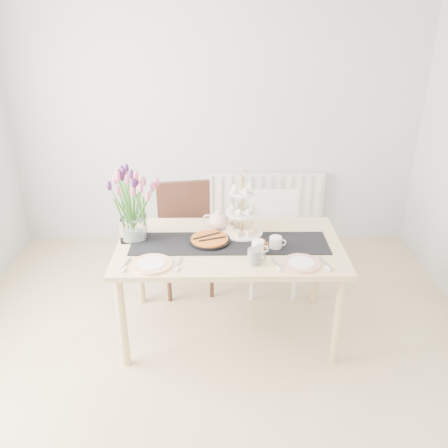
{
  "coord_description": "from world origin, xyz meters",
  "views": [
    {
      "loc": [
        0.03,
        -2.32,
        2.32
      ],
      "look_at": [
        0.06,
        0.62,
        0.93
      ],
      "focal_mm": 38.0,
      "sensor_mm": 36.0,
      "label": 1
    }
  ],
  "objects_px": {
    "mug_orange": "(259,247)",
    "mug_white": "(258,248)",
    "teapot": "(219,221)",
    "chair_white": "(273,234)",
    "tulip_vase": "(131,194)",
    "mug_grey": "(254,257)",
    "plate_left": "(152,264)",
    "chair_brown": "(186,228)",
    "plate_right": "(301,263)",
    "cake_stand": "(242,218)",
    "cream_jug": "(276,243)",
    "radiator": "(264,201)",
    "dining_table": "(229,253)",
    "tart_tin": "(210,240)"
  },
  "relations": [
    {
      "from": "radiator",
      "to": "teapot",
      "type": "xyz_separation_m",
      "value": [
        -0.47,
        -1.29,
        0.38
      ]
    },
    {
      "from": "teapot",
      "to": "tart_tin",
      "type": "distance_m",
      "value": 0.22
    },
    {
      "from": "chair_white",
      "to": "cream_jug",
      "type": "relative_size",
      "value": 9.99
    },
    {
      "from": "dining_table",
      "to": "cream_jug",
      "type": "xyz_separation_m",
      "value": [
        0.32,
        -0.07,
        0.12
      ]
    },
    {
      "from": "dining_table",
      "to": "tart_tin",
      "type": "distance_m",
      "value": 0.17
    },
    {
      "from": "tulip_vase",
      "to": "teapot",
      "type": "height_order",
      "value": "tulip_vase"
    },
    {
      "from": "teapot",
      "to": "mug_white",
      "type": "bearing_deg",
      "value": -36.29
    },
    {
      "from": "cream_jug",
      "to": "mug_white",
      "type": "xyz_separation_m",
      "value": [
        -0.13,
        -0.09,
        0.01
      ]
    },
    {
      "from": "dining_table",
      "to": "tart_tin",
      "type": "height_order",
      "value": "tart_tin"
    },
    {
      "from": "chair_brown",
      "to": "cake_stand",
      "type": "bearing_deg",
      "value": -58.55
    },
    {
      "from": "chair_brown",
      "to": "teapot",
      "type": "relative_size",
      "value": 3.86
    },
    {
      "from": "mug_orange",
      "to": "plate_right",
      "type": "xyz_separation_m",
      "value": [
        0.27,
        -0.15,
        -0.04
      ]
    },
    {
      "from": "tulip_vase",
      "to": "cake_stand",
      "type": "bearing_deg",
      "value": 5.47
    },
    {
      "from": "chair_white",
      "to": "tart_tin",
      "type": "distance_m",
      "value": 0.88
    },
    {
      "from": "mug_grey",
      "to": "mug_white",
      "type": "height_order",
      "value": "mug_grey"
    },
    {
      "from": "radiator",
      "to": "cream_jug",
      "type": "xyz_separation_m",
      "value": [
        -0.08,
        -1.59,
        0.34
      ]
    },
    {
      "from": "mug_orange",
      "to": "mug_white",
      "type": "bearing_deg",
      "value": -145.48
    },
    {
      "from": "chair_brown",
      "to": "mug_white",
      "type": "relative_size",
      "value": 9.37
    },
    {
      "from": "cream_jug",
      "to": "chair_brown",
      "type": "bearing_deg",
      "value": 141.84
    },
    {
      "from": "mug_white",
      "to": "plate_left",
      "type": "relative_size",
      "value": 0.37
    },
    {
      "from": "chair_white",
      "to": "cream_jug",
      "type": "xyz_separation_m",
      "value": [
        -0.07,
        -0.73,
        0.29
      ]
    },
    {
      "from": "tart_tin",
      "to": "mug_orange",
      "type": "xyz_separation_m",
      "value": [
        0.34,
        -0.16,
        0.03
      ]
    },
    {
      "from": "chair_brown",
      "to": "mug_white",
      "type": "bearing_deg",
      "value": -66.44
    },
    {
      "from": "dining_table",
      "to": "cream_jug",
      "type": "bearing_deg",
      "value": -12.1
    },
    {
      "from": "chair_brown",
      "to": "radiator",
      "type": "bearing_deg",
      "value": 37.94
    },
    {
      "from": "tulip_vase",
      "to": "plate_left",
      "type": "height_order",
      "value": "tulip_vase"
    },
    {
      "from": "teapot",
      "to": "plate_left",
      "type": "distance_m",
      "value": 0.69
    },
    {
      "from": "mug_grey",
      "to": "plate_left",
      "type": "relative_size",
      "value": 0.39
    },
    {
      "from": "plate_left",
      "to": "plate_right",
      "type": "relative_size",
      "value": 1.08
    },
    {
      "from": "chair_white",
      "to": "teapot",
      "type": "height_order",
      "value": "teapot"
    },
    {
      "from": "radiator",
      "to": "mug_orange",
      "type": "distance_m",
      "value": 1.71
    },
    {
      "from": "tulip_vase",
      "to": "mug_white",
      "type": "height_order",
      "value": "tulip_vase"
    },
    {
      "from": "cream_jug",
      "to": "plate_right",
      "type": "bearing_deg",
      "value": -47.15
    },
    {
      "from": "cake_stand",
      "to": "cream_jug",
      "type": "distance_m",
      "value": 0.33
    },
    {
      "from": "radiator",
      "to": "tulip_vase",
      "type": "xyz_separation_m",
      "value": [
        -1.09,
        -1.43,
        0.65
      ]
    },
    {
      "from": "chair_brown",
      "to": "cake_stand",
      "type": "xyz_separation_m",
      "value": [
        0.46,
        -0.53,
        0.34
      ]
    },
    {
      "from": "chair_brown",
      "to": "plate_right",
      "type": "bearing_deg",
      "value": -59.46
    },
    {
      "from": "mug_grey",
      "to": "mug_orange",
      "type": "height_order",
      "value": "mug_grey"
    },
    {
      "from": "cream_jug",
      "to": "mug_orange",
      "type": "relative_size",
      "value": 0.88
    },
    {
      "from": "tulip_vase",
      "to": "plate_left",
      "type": "distance_m",
      "value": 0.54
    },
    {
      "from": "chair_brown",
      "to": "tart_tin",
      "type": "distance_m",
      "value": 0.74
    },
    {
      "from": "chair_white",
      "to": "plate_left",
      "type": "distance_m",
      "value": 1.34
    },
    {
      "from": "cream_jug",
      "to": "plate_left",
      "type": "xyz_separation_m",
      "value": [
        -0.84,
        -0.23,
        -0.04
      ]
    },
    {
      "from": "mug_white",
      "to": "plate_right",
      "type": "height_order",
      "value": "mug_white"
    },
    {
      "from": "tart_tin",
      "to": "mug_grey",
      "type": "relative_size",
      "value": 2.84
    },
    {
      "from": "chair_white",
      "to": "teapot",
      "type": "relative_size",
      "value": 3.57
    },
    {
      "from": "dining_table",
      "to": "chair_brown",
      "type": "bearing_deg",
      "value": 117.69
    },
    {
      "from": "radiator",
      "to": "tulip_vase",
      "type": "height_order",
      "value": "tulip_vase"
    },
    {
      "from": "tulip_vase",
      "to": "tart_tin",
      "type": "bearing_deg",
      "value": -6.65
    },
    {
      "from": "chair_white",
      "to": "tulip_vase",
      "type": "distance_m",
      "value": 1.36
    }
  ]
}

